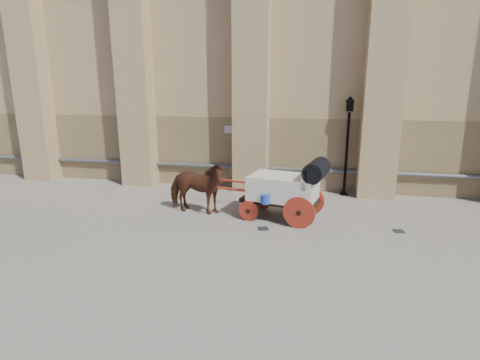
# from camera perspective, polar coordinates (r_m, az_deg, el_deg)

# --- Properties ---
(ground) EXTENTS (90.00, 90.00, 0.00)m
(ground) POSITION_cam_1_polar(r_m,az_deg,el_deg) (12.37, 3.32, -6.11)
(ground) COLOR slate
(ground) RESTS_ON ground
(horse) EXTENTS (2.27, 1.23, 1.84)m
(horse) POSITION_cam_1_polar(r_m,az_deg,el_deg) (12.82, -6.73, -1.15)
(horse) COLOR brown
(horse) RESTS_ON ground
(carriage) EXTENTS (4.82, 2.17, 2.04)m
(carriage) POSITION_cam_1_polar(r_m,az_deg,el_deg) (12.24, 7.31, -1.01)
(carriage) COLOR black
(carriage) RESTS_ON ground
(street_lamp) EXTENTS (0.37, 0.37, 3.92)m
(street_lamp) POSITION_cam_1_polar(r_m,az_deg,el_deg) (15.31, 16.02, 5.37)
(street_lamp) COLOR black
(street_lamp) RESTS_ON ground
(drain_grate_near) EXTENTS (0.40, 0.40, 0.01)m
(drain_grate_near) POSITION_cam_1_polar(r_m,az_deg,el_deg) (11.64, 3.50, -7.39)
(drain_grate_near) COLOR black
(drain_grate_near) RESTS_ON ground
(drain_grate_far) EXTENTS (0.36, 0.36, 0.01)m
(drain_grate_far) POSITION_cam_1_polar(r_m,az_deg,el_deg) (12.40, 23.05, -7.18)
(drain_grate_far) COLOR black
(drain_grate_far) RESTS_ON ground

